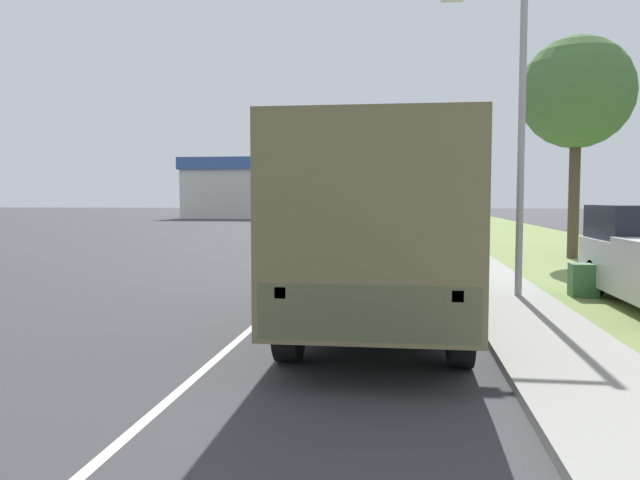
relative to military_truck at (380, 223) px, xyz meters
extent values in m
plane|color=#38383A|center=(-2.04, 28.93, -1.69)|extent=(180.00, 180.00, 0.00)
cube|color=silver|center=(-2.04, 28.93, -1.69)|extent=(0.12, 120.00, 0.00)
cube|color=#9E9B93|center=(2.46, 28.93, -1.63)|extent=(1.80, 120.00, 0.12)
cube|color=olive|center=(6.86, 28.93, -1.68)|extent=(7.00, 120.00, 0.02)
cube|color=#545B3D|center=(0.00, 3.02, -0.11)|extent=(2.45, 2.22, 2.05)
cube|color=brown|center=(0.00, -0.95, 0.11)|extent=(2.45, 5.72, 2.49)
cube|color=#545B3D|center=(0.00, -3.76, -0.79)|extent=(2.32, 0.10, 0.60)
cube|color=red|center=(-0.92, -3.78, -0.59)|extent=(0.12, 0.06, 0.12)
cube|color=red|center=(0.92, -3.78, -0.59)|extent=(0.12, 0.06, 0.12)
cylinder|color=black|center=(-1.07, 2.91, -1.17)|extent=(0.30, 1.06, 1.06)
cylinder|color=black|center=(1.07, 2.91, -1.17)|extent=(0.30, 1.06, 1.06)
cylinder|color=black|center=(-1.07, -2.38, -1.17)|extent=(0.30, 1.06, 1.06)
cylinder|color=black|center=(1.07, -2.38, -1.17)|extent=(0.30, 1.06, 1.06)
cylinder|color=black|center=(-1.07, -0.66, -1.17)|extent=(0.30, 1.06, 1.06)
cylinder|color=black|center=(1.07, -0.66, -1.17)|extent=(0.30, 1.06, 1.06)
cube|color=#B7BABF|center=(0.11, 13.34, -1.18)|extent=(1.94, 4.36, 0.67)
cube|color=black|center=(0.11, 13.42, -0.50)|extent=(1.71, 1.96, 0.70)
cylinder|color=black|center=(-0.76, 14.73, -1.37)|extent=(0.20, 0.64, 0.64)
cylinder|color=black|center=(0.98, 14.73, -1.37)|extent=(0.20, 0.64, 0.64)
cylinder|color=black|center=(-0.76, 11.94, -1.37)|extent=(0.20, 0.64, 0.64)
cylinder|color=black|center=(0.98, 11.94, -1.37)|extent=(0.20, 0.64, 0.64)
cube|color=silver|center=(-0.54, 20.78, -1.22)|extent=(1.76, 3.97, 0.59)
cube|color=black|center=(-0.54, 20.86, -0.62)|extent=(1.55, 1.79, 0.63)
cylinder|color=black|center=(-1.31, 22.05, -1.37)|extent=(0.20, 0.64, 0.64)
cylinder|color=black|center=(0.24, 22.05, -1.37)|extent=(0.20, 0.64, 0.64)
cylinder|color=black|center=(-1.31, 19.50, -1.37)|extent=(0.20, 0.64, 0.64)
cylinder|color=black|center=(0.24, 19.50, -1.37)|extent=(0.20, 0.64, 0.64)
cube|color=maroon|center=(-0.01, 30.93, -1.17)|extent=(1.76, 4.75, 0.71)
cube|color=black|center=(-0.01, 31.02, -0.45)|extent=(1.55, 2.14, 0.72)
cylinder|color=black|center=(-0.79, 32.45, -1.37)|extent=(0.20, 0.64, 0.64)
cylinder|color=black|center=(0.77, 32.45, -1.37)|extent=(0.20, 0.64, 0.64)
cylinder|color=black|center=(-0.79, 29.41, -1.37)|extent=(0.20, 0.64, 0.64)
cylinder|color=black|center=(0.77, 29.41, -1.37)|extent=(0.20, 0.64, 0.64)
cube|color=tan|center=(-4.18, 39.24, -1.14)|extent=(1.93, 3.92, 0.75)
cube|color=black|center=(-4.18, 39.31, -0.39)|extent=(1.70, 1.77, 0.76)
cylinder|color=black|center=(-5.05, 40.49, -1.37)|extent=(0.20, 0.64, 0.64)
cylinder|color=black|center=(-3.32, 40.49, -1.37)|extent=(0.20, 0.64, 0.64)
cylinder|color=black|center=(-5.05, 37.98, -1.37)|extent=(0.20, 0.64, 0.64)
cylinder|color=black|center=(-3.32, 37.98, -1.37)|extent=(0.20, 0.64, 0.64)
cylinder|color=black|center=(4.46, 3.71, -1.29)|extent=(0.24, 0.76, 0.76)
cylinder|color=gray|center=(2.71, 2.84, 1.52)|extent=(0.14, 0.14, 6.20)
cylinder|color=#4C3D2D|center=(6.20, 12.24, 0.64)|extent=(0.37, 0.37, 4.63)
sphere|color=#477038|center=(6.20, 12.24, 3.99)|extent=(3.79, 3.79, 3.79)
cube|color=#3D7042|center=(4.16, 3.48, -1.32)|extent=(0.55, 0.45, 0.70)
cube|color=beige|center=(-15.91, 57.68, 0.79)|extent=(12.30, 13.97, 4.98)
cube|color=#385693|center=(-15.91, 57.68, 3.90)|extent=(12.79, 14.53, 1.24)
camera|label=1|loc=(0.35, -10.18, 0.41)|focal=35.00mm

